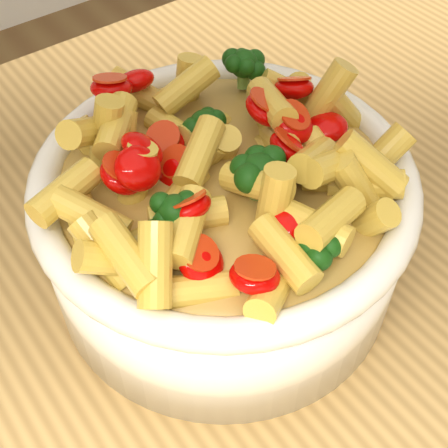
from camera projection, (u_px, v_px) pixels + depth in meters
table at (250, 360)px, 0.55m from camera, size 1.20×0.80×0.90m
serving_bowl at (224, 223)px, 0.45m from camera, size 0.26×0.26×0.11m
pasta_salad at (224, 150)px, 0.40m from camera, size 0.21×0.21×0.05m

